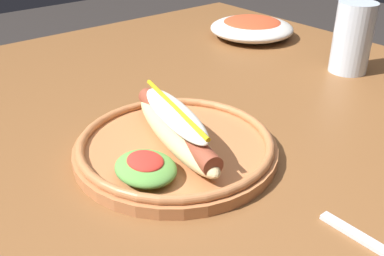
# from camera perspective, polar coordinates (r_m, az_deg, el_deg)

# --- Properties ---
(dining_table) EXTENTS (1.26, 0.98, 0.74)m
(dining_table) POSITION_cam_1_polar(r_m,az_deg,el_deg) (0.75, 8.40, -5.06)
(dining_table) COLOR brown
(dining_table) RESTS_ON ground_plane
(hot_dog_plate) EXTENTS (0.28, 0.28, 0.08)m
(hot_dog_plate) POSITION_cam_1_polar(r_m,az_deg,el_deg) (0.59, -2.42, -1.81)
(hot_dog_plate) COLOR #B77042
(hot_dog_plate) RESTS_ON dining_table
(fork) EXTENTS (0.12, 0.03, 0.00)m
(fork) POSITION_cam_1_polar(r_m,az_deg,el_deg) (0.50, 23.44, -14.35)
(fork) COLOR silver
(fork) RESTS_ON dining_table
(water_cup) EXTENTS (0.07, 0.07, 0.14)m
(water_cup) POSITION_cam_1_polar(r_m,az_deg,el_deg) (0.92, 20.08, 10.91)
(water_cup) COLOR silver
(water_cup) RESTS_ON dining_table
(side_bowl) EXTENTS (0.20, 0.20, 0.05)m
(side_bowl) POSITION_cam_1_polar(r_m,az_deg,el_deg) (1.10, 7.75, 12.79)
(side_bowl) COLOR silver
(side_bowl) RESTS_ON dining_table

